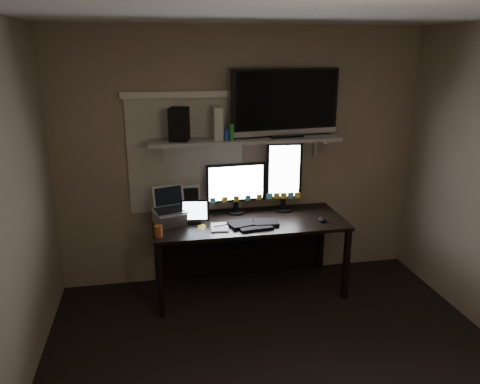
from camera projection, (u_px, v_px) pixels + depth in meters
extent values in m
plane|color=silver|center=(305.00, 7.00, 2.56)|extent=(3.60, 3.60, 0.00)
plane|color=#756354|center=(242.00, 158.00, 4.62)|extent=(3.60, 0.00, 3.60)
cube|color=#BBB6A8|center=(186.00, 156.00, 4.49)|extent=(1.10, 0.02, 1.10)
cube|color=black|center=(249.00, 222.00, 4.42)|extent=(1.80, 0.75, 0.03)
cube|color=black|center=(242.00, 243.00, 4.86)|extent=(1.80, 0.02, 0.70)
cube|color=black|center=(160.00, 281.00, 4.06)|extent=(0.05, 0.05, 0.70)
cube|color=black|center=(346.00, 265.00, 4.37)|extent=(0.05, 0.05, 0.70)
cube|color=black|center=(158.00, 250.00, 4.69)|extent=(0.05, 0.05, 0.70)
cube|color=black|center=(321.00, 238.00, 5.00)|extent=(0.05, 0.05, 0.70)
cube|color=#9D9D98|center=(245.00, 140.00, 4.39)|extent=(1.80, 0.35, 0.03)
cube|color=black|center=(236.00, 188.00, 4.55)|extent=(0.59, 0.09, 0.51)
cube|color=black|center=(284.00, 176.00, 4.60)|extent=(0.36, 0.10, 0.71)
cube|color=black|center=(254.00, 224.00, 4.30)|extent=(0.48, 0.23, 0.03)
ellipsoid|color=black|center=(322.00, 219.00, 4.40)|extent=(0.07, 0.10, 0.04)
cube|color=silver|center=(220.00, 227.00, 4.23)|extent=(0.18, 0.23, 0.01)
cube|color=black|center=(195.00, 212.00, 4.31)|extent=(0.28, 0.14, 0.23)
cube|color=black|center=(187.00, 200.00, 4.56)|extent=(0.23, 0.10, 0.29)
cube|color=#B5B5BA|center=(169.00, 207.00, 4.27)|extent=(0.36, 0.32, 0.34)
cylinder|color=#913E1A|center=(158.00, 231.00, 4.02)|extent=(0.09, 0.09, 0.10)
cube|color=black|center=(286.00, 103.00, 4.39)|extent=(1.07, 0.32, 0.63)
cube|color=beige|center=(217.00, 123.00, 4.32)|extent=(0.08, 0.25, 0.30)
cube|color=black|center=(179.00, 124.00, 4.23)|extent=(0.21, 0.23, 0.30)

